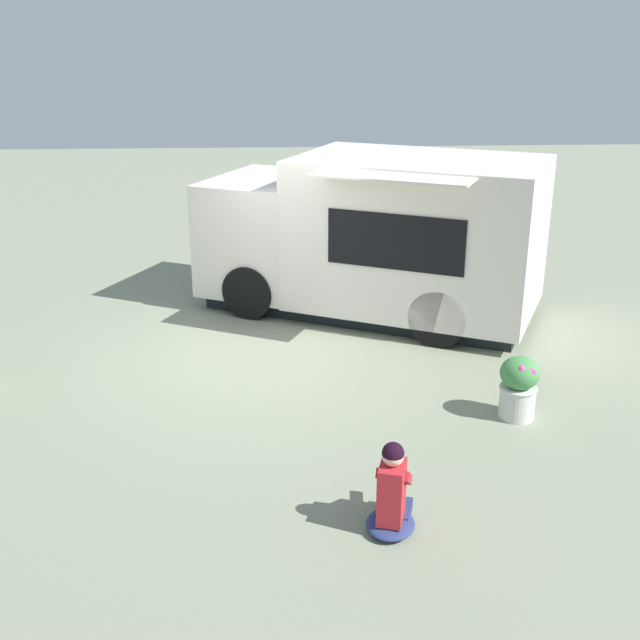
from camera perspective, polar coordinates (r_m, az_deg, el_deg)
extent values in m
plane|color=gray|center=(10.93, -3.97, -2.33)|extent=(40.00, 40.00, 0.00)
cube|color=white|center=(11.94, 7.14, 6.36)|extent=(4.23, 3.63, 2.23)
cube|color=white|center=(12.89, -3.99, 6.47)|extent=(2.34, 2.65, 1.77)
cube|color=black|center=(13.17, -6.97, 8.05)|extent=(0.83, 1.67, 0.67)
cube|color=black|center=(10.83, 5.49, 5.69)|extent=(1.79, 0.88, 0.78)
cube|color=white|center=(10.36, 5.18, 10.36)|extent=(2.20, 1.48, 0.03)
cube|color=black|center=(12.51, 3.51, 1.25)|extent=(5.18, 3.78, 0.23)
cylinder|color=black|center=(13.90, -1.25, 4.57)|extent=(0.85, 0.56, 0.83)
cylinder|color=black|center=(12.11, -5.21, 2.05)|extent=(0.85, 0.56, 0.83)
cylinder|color=black|center=(13.03, 10.92, 3.09)|extent=(0.85, 0.56, 0.83)
cylinder|color=black|center=(11.10, 8.64, 0.16)|extent=(0.85, 0.56, 0.83)
ellipsoid|color=navy|center=(7.28, 5.16, -14.61)|extent=(0.57, 0.63, 0.11)
cube|color=navy|center=(7.43, 6.19, -13.81)|extent=(0.21, 0.38, 0.11)
cube|color=navy|center=(7.46, 4.63, -13.64)|extent=(0.21, 0.38, 0.11)
cube|color=#AC222A|center=(7.10, 5.25, -12.41)|extent=(0.31, 0.38, 0.55)
sphere|color=beige|center=(6.90, 5.35, -9.83)|extent=(0.19, 0.19, 0.19)
sphere|color=black|center=(6.89, 5.36, -9.66)|extent=(0.20, 0.20, 0.20)
cube|color=#AC222A|center=(7.16, 6.26, -11.39)|extent=(0.19, 0.36, 0.29)
cube|color=#AC222A|center=(7.19, 4.63, -11.22)|extent=(0.19, 0.36, 0.29)
cylinder|color=#E1AA50|center=(7.36, 5.62, -11.17)|extent=(0.12, 0.32, 0.09)
cube|color=#C14426|center=(7.35, 5.63, -11.05)|extent=(0.07, 0.27, 0.02)
cylinder|color=silver|center=(9.33, 14.19, -5.82)|extent=(0.41, 0.41, 0.39)
torus|color=beige|center=(9.26, 14.29, -4.82)|extent=(0.44, 0.44, 0.04)
ellipsoid|color=#468748|center=(9.18, 14.39, -3.78)|extent=(0.45, 0.45, 0.38)
sphere|color=#E83899|center=(9.04, 15.07, -3.53)|extent=(0.07, 0.07, 0.07)
sphere|color=#F4438F|center=(9.30, 14.24, -2.88)|extent=(0.08, 0.08, 0.08)
sphere|color=#E03B85|center=(9.25, 15.36, -3.25)|extent=(0.07, 0.07, 0.07)
sphere|color=#DD3998|center=(9.05, 15.25, -3.71)|extent=(0.09, 0.09, 0.09)
sphere|color=#F44290|center=(9.23, 15.31, -3.14)|extent=(0.06, 0.06, 0.06)
sphere|color=#E04393|center=(9.01, 14.51, -3.48)|extent=(0.09, 0.09, 0.09)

